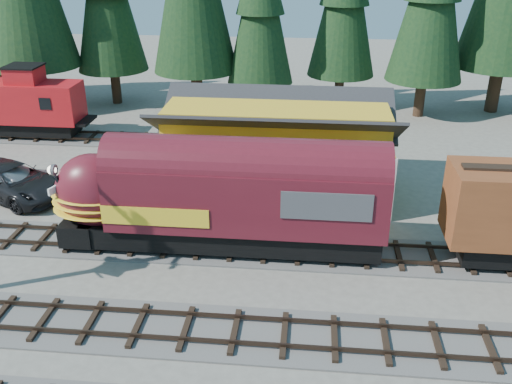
# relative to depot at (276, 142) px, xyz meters

# --- Properties ---
(ground) EXTENTS (120.00, 120.00, 0.00)m
(ground) POSITION_rel_depot_xyz_m (0.00, -10.50, -2.96)
(ground) COLOR #6B665B
(ground) RESTS_ON ground
(track_siding) EXTENTS (68.00, 3.20, 0.33)m
(track_siding) POSITION_rel_depot_xyz_m (10.00, -6.50, -2.90)
(track_siding) COLOR #4C4947
(track_siding) RESTS_ON ground
(track_spur) EXTENTS (32.00, 3.20, 0.33)m
(track_spur) POSITION_rel_depot_xyz_m (-10.00, 7.50, -2.90)
(track_spur) COLOR #4C4947
(track_spur) RESTS_ON ground
(depot) EXTENTS (12.80, 7.00, 5.30)m
(depot) POSITION_rel_depot_xyz_m (0.00, 0.00, 0.00)
(depot) COLOR yellow
(depot) RESTS_ON ground
(locomotive) EXTENTS (15.05, 2.99, 4.09)m
(locomotive) POSITION_rel_depot_xyz_m (-2.43, -6.50, -0.55)
(locomotive) COLOR black
(locomotive) RESTS_ON ground
(caboose) EXTENTS (8.93, 2.59, 4.65)m
(caboose) POSITION_rel_depot_xyz_m (-18.41, 7.50, -0.62)
(caboose) COLOR black
(caboose) RESTS_ON ground
(pickup_truck_a) EXTENTS (7.26, 5.55, 1.83)m
(pickup_truck_a) POSITION_rel_depot_xyz_m (-14.17, -2.06, -2.05)
(pickup_truck_a) COLOR black
(pickup_truck_a) RESTS_ON ground
(pickup_truck_b) EXTENTS (6.67, 3.76, 1.82)m
(pickup_truck_b) POSITION_rel_depot_xyz_m (-14.66, -2.01, -2.05)
(pickup_truck_b) COLOR #A2A5AA
(pickup_truck_b) RESTS_ON ground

